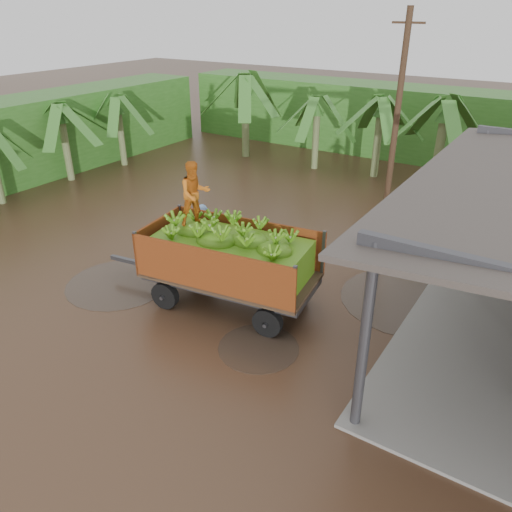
{
  "coord_description": "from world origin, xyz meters",
  "views": [
    {
      "loc": [
        7.62,
        -10.88,
        7.42
      ],
      "look_at": [
        1.15,
        -0.86,
        1.38
      ],
      "focal_mm": 35.0,
      "sensor_mm": 36.0,
      "label": 1
    }
  ],
  "objects": [
    {
      "name": "ground",
      "position": [
        0.0,
        0.0,
        0.0
      ],
      "size": [
        100.0,
        100.0,
        0.0
      ],
      "primitive_type": "plane",
      "color": "black",
      "rests_on": "ground"
    },
    {
      "name": "hedge_north",
      "position": [
        -2.0,
        16.0,
        1.8
      ],
      "size": [
        22.0,
        3.0,
        3.6
      ],
      "primitive_type": "cube",
      "color": "#2D661E",
      "rests_on": "ground"
    },
    {
      "name": "hedge_west",
      "position": [
        -14.0,
        4.0,
        1.8
      ],
      "size": [
        3.0,
        18.0,
        3.6
      ],
      "primitive_type": "cube",
      "color": "#2D661E",
      "rests_on": "ground"
    },
    {
      "name": "banana_trailer",
      "position": [
        0.63,
        -1.36,
        1.4
      ],
      "size": [
        6.46,
        2.82,
        3.85
      ],
      "rotation": [
        0.0,
        0.0,
        0.14
      ],
      "color": "#9C4216",
      "rests_on": "ground"
    },
    {
      "name": "man_blue",
      "position": [
        -1.5,
        0.2,
        0.98
      ],
      "size": [
        0.75,
        0.52,
        1.97
      ],
      "primitive_type": "imported",
      "rotation": [
        0.0,
        0.0,
        3.07
      ],
      "color": "#749ED3",
      "rests_on": "ground"
    },
    {
      "name": "utility_pole",
      "position": [
        1.59,
        8.45,
        3.74
      ],
      "size": [
        1.2,
        0.24,
        7.38
      ],
      "color": "#47301E",
      "rests_on": "ground"
    },
    {
      "name": "banana_plants",
      "position": [
        -4.41,
        7.24,
        1.87
      ],
      "size": [
        23.79,
        20.21,
        4.37
      ],
      "color": "#2D661E",
      "rests_on": "ground"
    }
  ]
}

